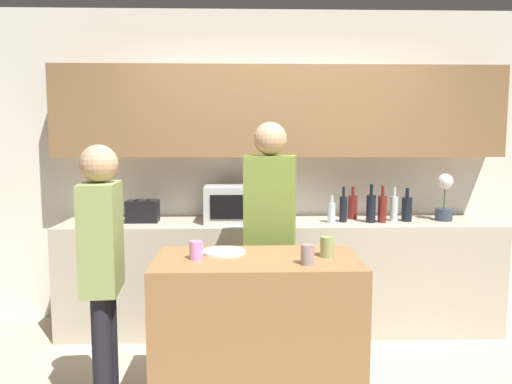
# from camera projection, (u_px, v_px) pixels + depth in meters

# --- Properties ---
(back_wall) EXTENTS (6.40, 0.40, 2.70)m
(back_wall) POSITION_uv_depth(u_px,v_px,m) (278.00, 146.00, 4.35)
(back_wall) COLOR silver
(back_wall) RESTS_ON ground_plane
(back_counter) EXTENTS (3.60, 0.62, 0.92)m
(back_counter) POSITION_uv_depth(u_px,v_px,m) (280.00, 275.00, 4.20)
(back_counter) COLOR #B7AD99
(back_counter) RESTS_ON ground_plane
(kitchen_island) EXTENTS (1.17, 0.63, 0.93)m
(kitchen_island) POSITION_uv_depth(u_px,v_px,m) (257.00, 336.00, 2.91)
(kitchen_island) COLOR #996B42
(kitchen_island) RESTS_ON ground_plane
(microwave) EXTENTS (0.52, 0.39, 0.30)m
(microwave) POSITION_uv_depth(u_px,v_px,m) (236.00, 204.00, 4.12)
(microwave) COLOR #B7BABC
(microwave) RESTS_ON back_counter
(toaster) EXTENTS (0.26, 0.16, 0.18)m
(toaster) POSITION_uv_depth(u_px,v_px,m) (143.00, 211.00, 4.11)
(toaster) COLOR black
(toaster) RESTS_ON back_counter
(potted_plant) EXTENTS (0.14, 0.14, 0.40)m
(potted_plant) POSITION_uv_depth(u_px,v_px,m) (445.00, 197.00, 4.17)
(potted_plant) COLOR #333D4C
(potted_plant) RESTS_ON back_counter
(bottle_0) EXTENTS (0.06, 0.06, 0.23)m
(bottle_0) POSITION_uv_depth(u_px,v_px,m) (332.00, 212.00, 4.07)
(bottle_0) COLOR silver
(bottle_0) RESTS_ON back_counter
(bottle_1) EXTENTS (0.06, 0.06, 0.29)m
(bottle_1) POSITION_uv_depth(u_px,v_px,m) (343.00, 209.00, 4.11)
(bottle_1) COLOR black
(bottle_1) RESTS_ON back_counter
(bottle_2) EXTENTS (0.08, 0.08, 0.28)m
(bottle_2) POSITION_uv_depth(u_px,v_px,m) (353.00, 207.00, 4.26)
(bottle_2) COLOR maroon
(bottle_2) RESTS_ON back_counter
(bottle_3) EXTENTS (0.08, 0.08, 0.32)m
(bottle_3) POSITION_uv_depth(u_px,v_px,m) (371.00, 208.00, 4.08)
(bottle_3) COLOR black
(bottle_3) RESTS_ON back_counter
(bottle_4) EXTENTS (0.07, 0.07, 0.30)m
(bottle_4) POSITION_uv_depth(u_px,v_px,m) (382.00, 208.00, 4.09)
(bottle_4) COLOR maroon
(bottle_4) RESTS_ON back_counter
(bottle_5) EXTENTS (0.07, 0.07, 0.28)m
(bottle_5) POSITION_uv_depth(u_px,v_px,m) (394.00, 208.00, 4.16)
(bottle_5) COLOR silver
(bottle_5) RESTS_ON back_counter
(bottle_6) EXTENTS (0.09, 0.09, 0.28)m
(bottle_6) POSITION_uv_depth(u_px,v_px,m) (407.00, 209.00, 4.14)
(bottle_6) COLOR black
(bottle_6) RESTS_ON back_counter
(plate_on_island) EXTENTS (0.26, 0.26, 0.01)m
(plate_on_island) POSITION_uv_depth(u_px,v_px,m) (224.00, 252.00, 2.97)
(plate_on_island) COLOR white
(plate_on_island) RESTS_ON kitchen_island
(cup_0) EXTENTS (0.07, 0.07, 0.11)m
(cup_0) POSITION_uv_depth(u_px,v_px,m) (307.00, 254.00, 2.70)
(cup_0) COLOR gray
(cup_0) RESTS_ON kitchen_island
(cup_1) EXTENTS (0.08, 0.08, 0.12)m
(cup_1) POSITION_uv_depth(u_px,v_px,m) (327.00, 247.00, 2.87)
(cup_1) COLOR #939F61
(cup_1) RESTS_ON kitchen_island
(cup_2) EXTENTS (0.08, 0.08, 0.10)m
(cup_2) POSITION_uv_depth(u_px,v_px,m) (196.00, 250.00, 2.82)
(cup_2) COLOR #E38BDC
(cup_2) RESTS_ON kitchen_island
(person_left) EXTENTS (0.21, 0.35, 1.58)m
(person_left) POSITION_uv_depth(u_px,v_px,m) (102.00, 261.00, 2.77)
(person_left) COLOR black
(person_left) RESTS_ON ground_plane
(person_center) EXTENTS (0.37, 0.25, 1.72)m
(person_center) POSITION_uv_depth(u_px,v_px,m) (270.00, 223.00, 3.42)
(person_center) COLOR black
(person_center) RESTS_ON ground_plane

